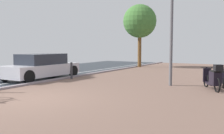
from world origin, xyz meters
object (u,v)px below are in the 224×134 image
at_px(scooter_mid, 213,78).
at_px(bollard_far, 71,71).
at_px(scooter_near, 224,78).
at_px(lamp_post, 172,3).
at_px(street_tree, 140,21).
at_px(parked_car_near, 42,67).

height_order(scooter_mid, bollard_far, scooter_mid).
height_order(scooter_near, lamp_post, lamp_post).
distance_m(scooter_mid, lamp_post, 3.58).
distance_m(scooter_near, lamp_post, 3.86).
height_order(scooter_mid, street_tree, street_tree).
distance_m(scooter_near, parked_car_near, 8.89).
bearing_deg(street_tree, bollard_far, -89.37).
distance_m(lamp_post, street_tree, 10.11).
xyz_separation_m(scooter_near, scooter_mid, (-0.25, -1.15, 0.10)).
xyz_separation_m(scooter_mid, parked_car_near, (-8.45, -0.66, 0.15)).
xyz_separation_m(scooter_near, street_tree, (-7.33, 7.85, 3.35)).
relative_size(parked_car_near, street_tree, 0.84).
xyz_separation_m(scooter_mid, bollard_far, (-6.98, 0.00, -0.04)).
relative_size(scooter_near, scooter_mid, 1.04).
height_order(lamp_post, street_tree, lamp_post).
height_order(scooter_near, bollard_far, bollard_far).
bearing_deg(scooter_mid, street_tree, 128.20).
bearing_deg(scooter_near, lamp_post, -159.40).
bearing_deg(lamp_post, street_tree, 121.43).
height_order(scooter_near, scooter_mid, scooter_mid).
bearing_deg(parked_car_near, lamp_post, 8.84).
distance_m(scooter_mid, bollard_far, 6.98).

